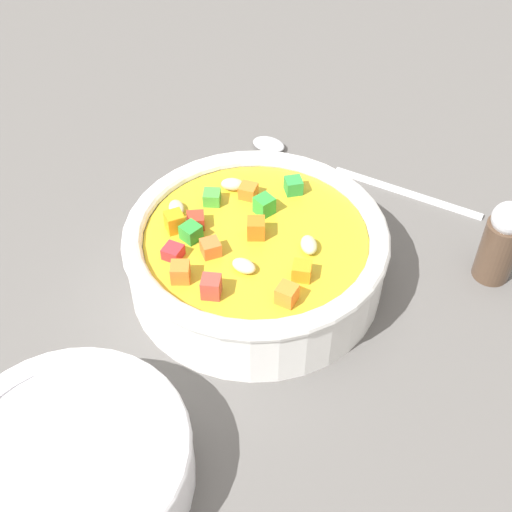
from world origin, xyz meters
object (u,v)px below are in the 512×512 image
at_px(soup_bowl_main, 256,252).
at_px(side_bowl_small, 71,464).
at_px(spoon, 342,169).
at_px(pepper_shaker, 501,242).

xyz_separation_m(soup_bowl_main, side_bowl_small, (-0.07, -0.20, -0.01)).
bearing_deg(spoon, soup_bowl_main, 88.57).
height_order(spoon, side_bowl_small, side_bowl_small).
bearing_deg(soup_bowl_main, spoon, 73.32).
height_order(soup_bowl_main, spoon, soup_bowl_main).
relative_size(soup_bowl_main, pepper_shaker, 2.74).
bearing_deg(soup_bowl_main, pepper_shaker, 15.42).
bearing_deg(side_bowl_small, soup_bowl_main, 70.87).
bearing_deg(pepper_shaker, spoon, 142.78).
relative_size(spoon, side_bowl_small, 1.52).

